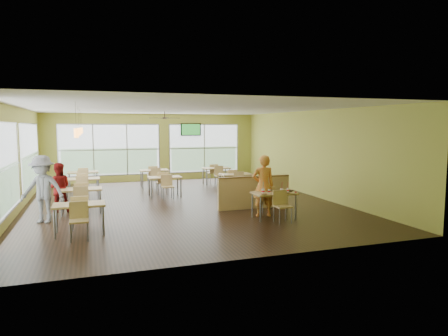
# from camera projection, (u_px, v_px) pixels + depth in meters

# --- Properties ---
(room) EXTENTS (12.00, 12.04, 3.20)m
(room) POSITION_uv_depth(u_px,v_px,m) (181.00, 157.00, 13.39)
(room) COLOR black
(room) RESTS_ON ground
(window_bays) EXTENTS (9.24, 10.24, 2.38)m
(window_bays) POSITION_uv_depth(u_px,v_px,m) (97.00, 156.00, 15.46)
(window_bays) COLOR white
(window_bays) RESTS_ON room
(main_table) EXTENTS (1.22, 1.52, 0.87)m
(main_table) POSITION_uv_depth(u_px,v_px,m) (274.00, 196.00, 11.31)
(main_table) COLOR tan
(main_table) RESTS_ON floor
(half_wall_divider) EXTENTS (2.40, 0.14, 1.04)m
(half_wall_divider) POSITION_uv_depth(u_px,v_px,m) (254.00, 192.00, 12.68)
(half_wall_divider) COLOR tan
(half_wall_divider) RESTS_ON floor
(dining_tables) EXTENTS (6.92, 8.72, 0.87)m
(dining_tables) POSITION_uv_depth(u_px,v_px,m) (144.00, 180.00, 14.77)
(dining_tables) COLOR tan
(dining_tables) RESTS_ON floor
(pendant_lights) EXTENTS (0.11, 7.31, 0.86)m
(pendant_lights) POSITION_uv_depth(u_px,v_px,m) (80.00, 131.00, 12.92)
(pendant_lights) COLOR #2D2119
(pendant_lights) RESTS_ON ceiling
(ceiling_fan) EXTENTS (1.25, 1.25, 0.29)m
(ceiling_fan) POSITION_uv_depth(u_px,v_px,m) (165.00, 118.00, 16.08)
(ceiling_fan) COLOR #2D2119
(ceiling_fan) RESTS_ON ceiling
(tv_backwall) EXTENTS (1.00, 0.07, 0.60)m
(tv_backwall) POSITION_uv_depth(u_px,v_px,m) (191.00, 130.00, 19.43)
(tv_backwall) COLOR black
(tv_backwall) RESTS_ON wall_back
(man_plaid) EXTENTS (0.71, 0.52, 1.79)m
(man_plaid) POSITION_uv_depth(u_px,v_px,m) (263.00, 186.00, 11.55)
(man_plaid) COLOR #DC4318
(man_plaid) RESTS_ON floor
(patron_maroon) EXTENTS (0.75, 0.59, 1.51)m
(patron_maroon) POSITION_uv_depth(u_px,v_px,m) (58.00, 188.00, 12.13)
(patron_maroon) COLOR maroon
(patron_maroon) RESTS_ON floor
(patron_grey) EXTENTS (1.34, 1.03, 1.84)m
(patron_grey) POSITION_uv_depth(u_px,v_px,m) (43.00, 189.00, 10.77)
(patron_grey) COLOR slate
(patron_grey) RESTS_ON floor
(cup_blue) EXTENTS (0.10, 0.10, 0.36)m
(cup_blue) POSITION_uv_depth(u_px,v_px,m) (263.00, 191.00, 11.05)
(cup_blue) COLOR white
(cup_blue) RESTS_ON main_table
(cup_yellow) EXTENTS (0.08, 0.08, 0.30)m
(cup_yellow) POSITION_uv_depth(u_px,v_px,m) (269.00, 191.00, 11.10)
(cup_yellow) COLOR white
(cup_yellow) RESTS_ON main_table
(cup_red_near) EXTENTS (0.10, 0.10, 0.35)m
(cup_red_near) POSITION_uv_depth(u_px,v_px,m) (282.00, 191.00, 11.10)
(cup_red_near) COLOR white
(cup_red_near) RESTS_ON main_table
(cup_red_far) EXTENTS (0.08, 0.08, 0.30)m
(cup_red_far) POSITION_uv_depth(u_px,v_px,m) (288.00, 190.00, 11.33)
(cup_red_far) COLOR white
(cup_red_far) RESTS_ON main_table
(food_basket) EXTENTS (0.23, 0.23, 0.05)m
(food_basket) POSITION_uv_depth(u_px,v_px,m) (289.00, 190.00, 11.45)
(food_basket) COLOR black
(food_basket) RESTS_ON main_table
(ketchup_cup) EXTENTS (0.06, 0.06, 0.02)m
(ketchup_cup) POSITION_uv_depth(u_px,v_px,m) (296.00, 192.00, 11.23)
(ketchup_cup) COLOR #9F0A13
(ketchup_cup) RESTS_ON main_table
(wrapper_left) EXTENTS (0.18, 0.17, 0.04)m
(wrapper_left) POSITION_uv_depth(u_px,v_px,m) (264.00, 194.00, 10.87)
(wrapper_left) COLOR #A98451
(wrapper_left) RESTS_ON main_table
(wrapper_mid) EXTENTS (0.25, 0.24, 0.05)m
(wrapper_mid) POSITION_uv_depth(u_px,v_px,m) (271.00, 191.00, 11.44)
(wrapper_mid) COLOR #A98451
(wrapper_mid) RESTS_ON main_table
(wrapper_right) EXTENTS (0.16, 0.15, 0.04)m
(wrapper_right) POSITION_uv_depth(u_px,v_px,m) (288.00, 193.00, 11.10)
(wrapper_right) COLOR #A98451
(wrapper_right) RESTS_ON main_table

